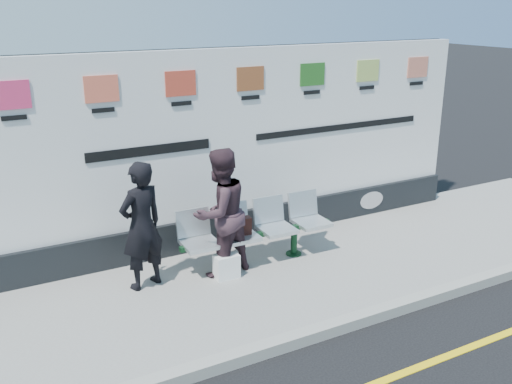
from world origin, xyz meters
TOP-DOWN VIEW (x-y plane):
  - ground at (0.00, 0.00)m, footprint 80.00×80.00m
  - pavement at (0.00, 2.50)m, footprint 14.00×3.00m
  - kerb at (0.00, 1.00)m, footprint 14.00×0.18m
  - yellow_line at (0.00, 0.00)m, footprint 14.00×0.10m
  - billboard at (0.50, 3.85)m, footprint 8.00×0.30m
  - bench at (0.17, 2.92)m, footprint 2.30×0.66m
  - woman_left at (-1.52, 3.00)m, footprint 0.73×0.59m
  - woman_right at (-0.45, 2.87)m, footprint 1.04×0.91m
  - handbag_brown at (-0.12, 2.93)m, footprint 0.33×0.17m
  - carrier_bag_white at (-0.45, 2.69)m, footprint 0.34×0.20m

SIDE VIEW (x-z plane):
  - ground at x=0.00m, z-range 0.00..0.00m
  - yellow_line at x=0.00m, z-range 0.00..0.01m
  - pavement at x=0.00m, z-range 0.00..0.12m
  - kerb at x=0.00m, z-range 0.00..0.14m
  - carrier_bag_white at x=-0.45m, z-range 0.12..0.46m
  - bench at x=0.17m, z-range 0.12..0.61m
  - handbag_brown at x=-0.12m, z-range 0.61..0.86m
  - woman_left at x=-1.52m, z-range 0.12..1.85m
  - woman_right at x=-0.45m, z-range 0.12..1.92m
  - billboard at x=0.50m, z-range -0.08..2.92m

